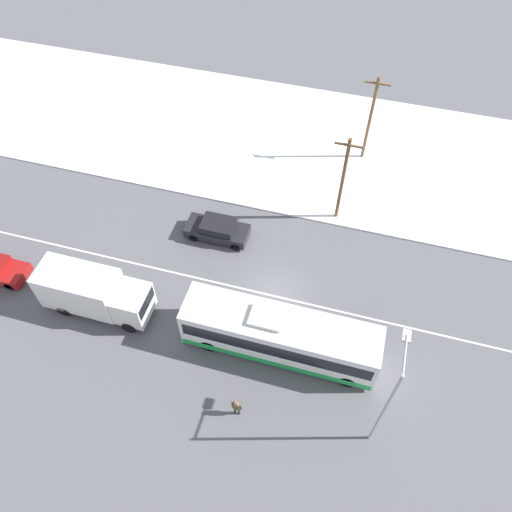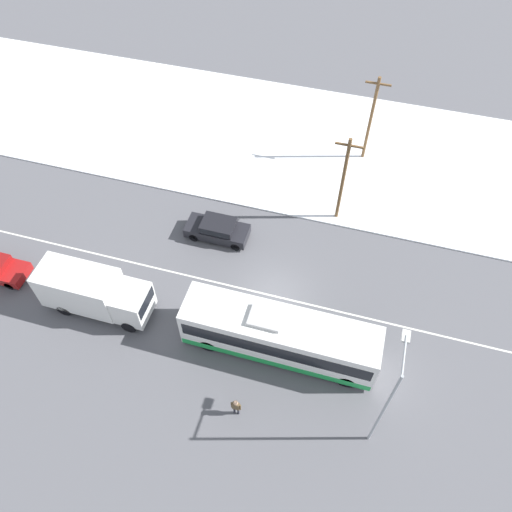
% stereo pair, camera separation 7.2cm
% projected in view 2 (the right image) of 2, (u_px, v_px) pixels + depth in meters
% --- Properties ---
extents(ground_plane, '(120.00, 120.00, 0.00)m').
position_uv_depth(ground_plane, '(274.00, 296.00, 31.52)').
color(ground_plane, '#56565B').
extents(snow_lot, '(80.00, 15.64, 0.12)m').
position_uv_depth(snow_lot, '(320.00, 148.00, 40.15)').
color(snow_lot, white).
rests_on(snow_lot, ground_plane).
extents(lane_marking_center, '(60.00, 0.12, 0.00)m').
position_uv_depth(lane_marking_center, '(274.00, 296.00, 31.52)').
color(lane_marking_center, silver).
rests_on(lane_marking_center, ground_plane).
extents(city_bus, '(11.07, 2.57, 3.28)m').
position_uv_depth(city_bus, '(279.00, 335.00, 28.00)').
color(city_bus, white).
rests_on(city_bus, ground_plane).
extents(box_truck, '(6.69, 2.30, 3.12)m').
position_uv_depth(box_truck, '(93.00, 291.00, 29.68)').
color(box_truck, silver).
rests_on(box_truck, ground_plane).
extents(sedan_car, '(4.30, 1.80, 1.44)m').
position_uv_depth(sedan_car, '(218.00, 229.00, 33.92)').
color(sedan_car, black).
rests_on(sedan_car, ground_plane).
extents(pedestrian_at_stop, '(0.57, 0.25, 1.57)m').
position_uv_depth(pedestrian_at_stop, '(236.00, 406.00, 26.15)').
color(pedestrian_at_stop, '#23232D').
rests_on(pedestrian_at_stop, ground_plane).
extents(streetlamp, '(0.36, 2.36, 7.72)m').
position_uv_depth(streetlamp, '(389.00, 395.00, 22.53)').
color(streetlamp, '#9EA3A8').
rests_on(streetlamp, ground_plane).
extents(utility_pole_roadside, '(1.80, 0.24, 7.00)m').
position_uv_depth(utility_pole_roadside, '(343.00, 179.00, 32.73)').
color(utility_pole_roadside, brown).
rests_on(utility_pole_roadside, ground_plane).
extents(utility_pole_snowlot, '(1.80, 0.24, 7.12)m').
position_uv_depth(utility_pole_snowlot, '(371.00, 118.00, 36.58)').
color(utility_pole_snowlot, brown).
rests_on(utility_pole_snowlot, ground_plane).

